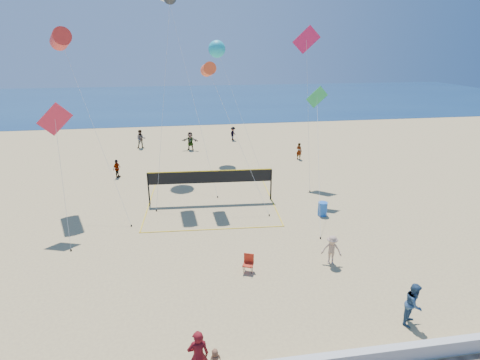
{
  "coord_description": "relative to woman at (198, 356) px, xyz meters",
  "views": [
    {
      "loc": [
        -1.67,
        -11.8,
        10.0
      ],
      "look_at": [
        0.5,
        2.0,
        4.92
      ],
      "focal_mm": 28.0,
      "sensor_mm": 36.0,
      "label": 1
    }
  ],
  "objects": [
    {
      "name": "bystander_b",
      "position": [
        6.65,
        5.71,
        -0.19
      ],
      "size": [
        1.09,
        0.87,
        1.48
      ],
      "primitive_type": "imported",
      "rotation": [
        0.0,
        0.0,
        -0.39
      ],
      "color": "tan",
      "rests_on": "ground"
    },
    {
      "name": "volleyball_net",
      "position": [
        1.55,
        14.14,
        0.58
      ],
      "size": [
        8.79,
        8.65,
        2.23
      ],
      "rotation": [
        0.0,
        0.0,
        -0.06
      ],
      "color": "black",
      "rests_on": "ground"
    },
    {
      "name": "far_person_4",
      "position": [
        5.4,
        30.98,
        -0.19
      ],
      "size": [
        0.99,
        1.11,
        1.49
      ],
      "primitive_type": "imported",
      "rotation": [
        0.0,
        0.0,
        0.99
      ],
      "color": "gray",
      "rests_on": "ground"
    },
    {
      "name": "far_person_2",
      "position": [
        10.4,
        22.85,
        -0.16
      ],
      "size": [
        0.64,
        0.67,
        1.53
      ],
      "primitive_type": "imported",
      "rotation": [
        0.0,
        0.0,
        2.25
      ],
      "color": "gray",
      "rests_on": "ground"
    },
    {
      "name": "ground",
      "position": [
        1.55,
        2.7,
        -0.93
      ],
      "size": [
        120.0,
        120.0,
        0.0
      ],
      "primitive_type": "plane",
      "color": "tan",
      "rests_on": "ground"
    },
    {
      "name": "trash_barrel",
      "position": [
        8.2,
        10.97,
        -0.5
      ],
      "size": [
        0.58,
        0.58,
        0.85
      ],
      "primitive_type": "cylinder",
      "rotation": [
        0.0,
        0.0,
        0.02
      ],
      "color": "blue",
      "rests_on": "ground"
    },
    {
      "name": "bystander_a",
      "position": [
        8.11,
        1.32,
        -0.07
      ],
      "size": [
        1.05,
        1.05,
        1.71
      ],
      "primitive_type": "imported",
      "rotation": [
        0.0,
        0.0,
        0.78
      ],
      "color": "navy",
      "rests_on": "ground"
    },
    {
      "name": "woman",
      "position": [
        0.0,
        0.0,
        0.0
      ],
      "size": [
        0.72,
        0.5,
        1.86
      ],
      "primitive_type": "imported",
      "rotation": [
        0.0,
        0.0,
        3.23
      ],
      "color": "maroon",
      "rests_on": "ground"
    },
    {
      "name": "far_person_1",
      "position": [
        0.62,
        27.65,
        -0.03
      ],
      "size": [
        1.76,
        0.97,
        1.81
      ],
      "primitive_type": "imported",
      "rotation": [
        0.0,
        0.0,
        -0.28
      ],
      "color": "gray",
      "rests_on": "ground"
    },
    {
      "name": "kite_2",
      "position": [
        1.69,
        15.25,
        7.58
      ],
      "size": [
        3.72,
        4.9,
        9.04
      ],
      "rotation": [
        0.0,
        0.0,
        0.05
      ],
      "color": "#FF5225",
      "rests_on": "ground"
    },
    {
      "name": "camp_chair",
      "position": [
        2.6,
        5.68,
        -0.45
      ],
      "size": [
        0.59,
        0.69,
        0.96
      ],
      "rotation": [
        0.0,
        0.0,
        -0.38
      ],
      "color": "#B62814",
      "rests_on": "ground"
    },
    {
      "name": "kite_7",
      "position": [
        3.26,
        25.5,
        8.67
      ],
      "size": [
        3.84,
        7.35,
        10.35
      ],
      "rotation": [
        0.0,
        0.0,
        0.31
      ],
      "color": "#1BACC2",
      "rests_on": "ground"
    },
    {
      "name": "far_person_0",
      "position": [
        -5.41,
        20.26,
        -0.21
      ],
      "size": [
        0.7,
        0.92,
        1.45
      ],
      "primitive_type": "imported",
      "rotation": [
        0.0,
        0.0,
        1.09
      ],
      "color": "gray",
      "rests_on": "ground"
    },
    {
      "name": "toddler",
      "position": [
        0.49,
        -0.33,
        0.07
      ],
      "size": [
        0.45,
        0.35,
        0.81
      ],
      "primitive_type": "imported",
      "rotation": [
        0.0,
        0.0,
        3.39
      ],
      "color": "brown",
      "rests_on": "seawall"
    },
    {
      "name": "far_person_3",
      "position": [
        -4.31,
        29.11,
        0.01
      ],
      "size": [
        1.01,
        0.84,
        1.87
      ],
      "primitive_type": "imported",
      "rotation": [
        0.0,
        0.0,
        0.15
      ],
      "color": "gray",
      "rests_on": "ground"
    },
    {
      "name": "kite_4",
      "position": [
        8.55,
        14.07,
        5.39
      ],
      "size": [
        2.4,
        6.55,
        7.5
      ],
      "rotation": [
        0.0,
        0.0,
        0.18
      ],
      "color": "green",
      "rests_on": "ground"
    },
    {
      "name": "kite_0",
      "position": [
        -7.12,
        16.48,
        9.36
      ],
      "size": [
        4.76,
        6.67,
        10.99
      ],
      "rotation": [
        0.0,
        0.0,
        0.37
      ],
      "color": "red",
      "rests_on": "ground"
    },
    {
      "name": "kite_3",
      "position": [
        -6.81,
        12.03,
        5.05
      ],
      "size": [
        1.83,
        3.53,
        7.14
      ],
      "rotation": [
        0.0,
        0.0,
        0.38
      ],
      "color": "red",
      "rests_on": "ground"
    },
    {
      "name": "ocean",
      "position": [
        1.55,
        64.7,
        -0.92
      ],
      "size": [
        140.0,
        50.0,
        0.03
      ],
      "primitive_type": "cube",
      "color": "navy",
      "rests_on": "ground"
    },
    {
      "name": "kite_5",
      "position": [
        9.19,
        18.81,
        8.97
      ],
      "size": [
        1.97,
        4.51,
        11.32
      ],
      "rotation": [
        0.0,
        0.0,
        -0.1
      ],
      "color": "#C3184F",
      "rests_on": "ground"
    }
  ]
}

